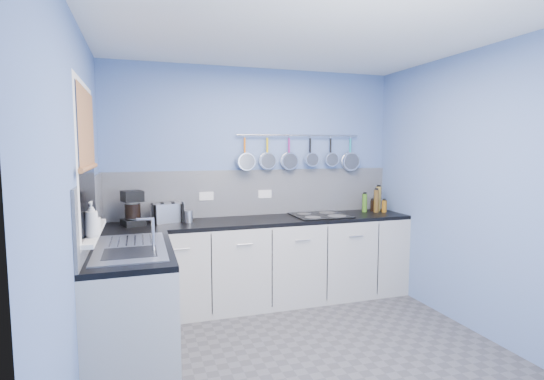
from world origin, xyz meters
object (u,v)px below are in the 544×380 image
soap_bottle_a (92,219)px  paper_towel (132,212)px  hob (320,215)px  toaster (168,213)px  coffee_maker (133,208)px  canister (189,216)px  soap_bottle_b (93,222)px

soap_bottle_a → paper_towel: size_ratio=0.95×
soap_bottle_a → hob: 2.48m
hob → soap_bottle_a: bearing=-152.1°
toaster → coffee_maker: bearing=176.1°
coffee_maker → canister: 0.54m
soap_bottle_a → soap_bottle_b: soap_bottle_a is taller
soap_bottle_b → canister: bearing=55.6°
soap_bottle_b → canister: (0.76, 1.11, -0.18)m
paper_towel → canister: bearing=-2.1°
coffee_maker → hob: bearing=-20.0°
toaster → soap_bottle_b: bearing=-134.4°
toaster → canister: size_ratio=2.48×
paper_towel → coffee_maker: size_ratio=0.75×
canister → coffee_maker: bearing=-179.6°
soap_bottle_a → canister: soap_bottle_a is taller
soap_bottle_a → coffee_maker: (0.24, 1.19, -0.10)m
toaster → hob: 1.62m
toaster → hob: (1.61, -0.13, -0.09)m
soap_bottle_a → coffee_maker: 1.22m
coffee_maker → toaster: size_ratio=1.13×
soap_bottle_a → coffee_maker: soap_bottle_a is taller
canister → soap_bottle_b: bearing=-124.4°
soap_bottle_b → hob: bearing=26.2°
hob → toaster: bearing=175.4°
coffee_maker → hob: size_ratio=0.57×
hob → soap_bottle_b: bearing=-153.8°
soap_bottle_b → toaster: size_ratio=0.58×
paper_towel → canister: paper_towel is taller
coffee_maker → soap_bottle_a: bearing=-120.1°
coffee_maker → canister: (0.53, 0.00, -0.11)m
toaster → paper_towel: bearing=172.2°
soap_bottle_a → hob: size_ratio=0.41×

